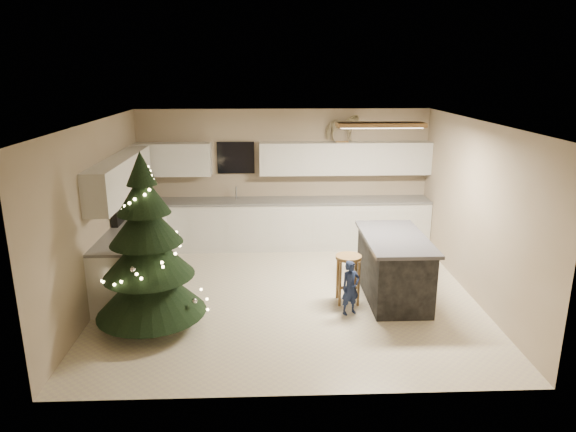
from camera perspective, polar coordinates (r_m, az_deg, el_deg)
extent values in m
plane|color=beige|center=(7.88, 0.10, -8.77)|extent=(5.50, 5.50, 0.00)
cube|color=tan|center=(9.86, -0.50, 4.28)|extent=(5.50, 0.02, 2.60)
cube|color=tan|center=(5.07, 1.30, -7.24)|extent=(5.50, 0.02, 2.60)
cube|color=tan|center=(7.82, -20.47, 0.13)|extent=(0.02, 5.00, 2.60)
cube|color=tan|center=(8.03, 20.12, 0.56)|extent=(0.02, 5.00, 2.60)
cube|color=silver|center=(7.19, 0.11, 10.40)|extent=(5.50, 5.00, 0.02)
cube|color=olive|center=(7.46, 10.26, 9.97)|extent=(1.25, 0.32, 0.06)
cube|color=white|center=(7.47, 10.24, 9.70)|extent=(1.15, 0.24, 0.02)
cube|color=silver|center=(9.78, -0.44, -0.96)|extent=(5.48, 0.60, 0.90)
cube|color=silver|center=(8.53, -16.79, -4.24)|extent=(0.60, 2.60, 0.90)
cube|color=slate|center=(9.64, -0.44, 1.69)|extent=(5.48, 0.62, 0.04)
cube|color=slate|center=(8.39, -16.98, -1.23)|extent=(0.62, 2.60, 0.04)
cube|color=silver|center=(9.77, -12.66, 6.16)|extent=(1.40, 0.35, 0.60)
cube|color=silver|center=(9.72, 6.36, 6.41)|extent=(3.20, 0.35, 0.60)
cube|color=silver|center=(8.35, -18.10, 4.14)|extent=(0.35, 2.60, 0.60)
cube|color=black|center=(9.77, -5.82, 6.47)|extent=(0.70, 0.04, 0.60)
cube|color=#99999E|center=(9.67, -5.78, 1.53)|extent=(0.55, 0.40, 0.06)
cylinder|color=#99999E|center=(9.73, -5.77, 2.59)|extent=(0.03, 0.03, 0.24)
cube|color=black|center=(8.80, -16.20, -3.57)|extent=(0.64, 0.75, 0.90)
cube|color=black|center=(8.69, -18.10, 0.17)|extent=(0.10, 0.75, 0.30)
cube|color=black|center=(7.82, 11.63, -5.73)|extent=(0.80, 1.60, 0.90)
cube|color=#3B3B42|center=(7.66, 11.83, -2.43)|extent=(0.90, 1.70, 0.05)
cylinder|color=olive|center=(7.45, 6.75, -4.56)|extent=(0.38, 0.38, 0.04)
cylinder|color=olive|center=(7.44, 5.80, -7.54)|extent=(0.04, 0.04, 0.68)
cylinder|color=olive|center=(7.49, 7.84, -7.48)|extent=(0.04, 0.04, 0.68)
cylinder|color=olive|center=(7.69, 5.52, -6.75)|extent=(0.04, 0.04, 0.68)
cylinder|color=olive|center=(7.73, 7.50, -6.70)|extent=(0.04, 0.04, 0.68)
cube|color=olive|center=(7.63, 6.63, -7.92)|extent=(0.29, 0.03, 0.03)
cylinder|color=#3F2816|center=(7.15, -14.82, -10.66)|extent=(0.13, 0.13, 0.31)
cone|color=black|center=(6.98, -15.06, -7.58)|extent=(1.42, 1.42, 0.73)
cone|color=black|center=(6.81, -15.34, -3.95)|extent=(1.17, 1.17, 0.63)
cone|color=black|center=(6.68, -15.60, -0.58)|extent=(0.92, 0.92, 0.57)
cone|color=black|center=(6.59, -15.84, 2.47)|extent=(0.67, 0.67, 0.52)
cone|color=black|center=(6.53, -16.05, 5.15)|extent=(0.38, 0.38, 0.42)
sphere|color=#FFD88C|center=(6.98, -8.84, -10.01)|extent=(0.04, 0.04, 0.04)
sphere|color=#FFD88C|center=(7.19, -9.13, -8.79)|extent=(0.04, 0.04, 0.04)
sphere|color=#FFD88C|center=(7.38, -10.05, -7.76)|extent=(0.04, 0.04, 0.04)
sphere|color=#FFD88C|center=(7.52, -11.43, -6.96)|extent=(0.04, 0.04, 0.04)
sphere|color=#FFD88C|center=(7.60, -13.09, -6.41)|extent=(0.04, 0.04, 0.04)
sphere|color=#FFD88C|center=(7.61, -14.86, -6.09)|extent=(0.04, 0.04, 0.04)
sphere|color=#FFD88C|center=(7.56, -16.56, -5.99)|extent=(0.04, 0.04, 0.04)
sphere|color=#FFD88C|center=(7.44, -18.05, -6.05)|extent=(0.04, 0.04, 0.04)
sphere|color=#FFD88C|center=(7.27, -19.17, -6.24)|extent=(0.04, 0.04, 0.04)
sphere|color=#FFD88C|center=(7.08, -19.81, -6.49)|extent=(0.04, 0.04, 0.04)
sphere|color=#FFD88C|center=(6.87, -19.89, -6.73)|extent=(0.04, 0.04, 0.04)
sphere|color=#FFD88C|center=(6.68, -19.39, -6.88)|extent=(0.04, 0.04, 0.04)
sphere|color=#FFD88C|center=(6.52, -18.37, -6.87)|extent=(0.04, 0.04, 0.04)
sphere|color=#FFD88C|center=(6.42, -16.97, -6.65)|extent=(0.04, 0.04, 0.04)
sphere|color=#FFD88C|center=(6.37, -15.42, -6.20)|extent=(0.04, 0.04, 0.04)
sphere|color=#FFD88C|center=(6.39, -13.95, -5.55)|extent=(0.04, 0.04, 0.04)
sphere|color=#FFD88C|center=(6.46, -12.78, -4.76)|extent=(0.04, 0.04, 0.04)
sphere|color=#FFD88C|center=(6.57, -12.05, -3.90)|extent=(0.04, 0.04, 0.04)
sphere|color=#FFD88C|center=(6.70, -11.80, -3.05)|extent=(0.04, 0.04, 0.04)
sphere|color=#FFD88C|center=(6.82, -12.00, -2.27)|extent=(0.04, 0.04, 0.04)
sphere|color=#FFD88C|center=(6.93, -12.59, -1.60)|extent=(0.04, 0.04, 0.04)
sphere|color=#FFD88C|center=(7.00, -13.45, -1.04)|extent=(0.04, 0.04, 0.04)
sphere|color=#FFD88C|center=(7.04, -14.46, -0.60)|extent=(0.04, 0.04, 0.04)
sphere|color=#FFD88C|center=(7.03, -15.49, -0.27)|extent=(0.04, 0.04, 0.04)
sphere|color=#FFD88C|center=(6.99, -16.45, -0.02)|extent=(0.04, 0.04, 0.04)
sphere|color=#FFD88C|center=(6.91, -17.23, 0.18)|extent=(0.04, 0.04, 0.04)
sphere|color=#FFD88C|center=(6.82, -17.76, 0.34)|extent=(0.04, 0.04, 0.04)
sphere|color=#FFD88C|center=(6.71, -18.00, 0.52)|extent=(0.04, 0.04, 0.04)
sphere|color=#FFD88C|center=(6.61, -17.94, 0.74)|extent=(0.04, 0.04, 0.04)
sphere|color=#FFD88C|center=(6.52, -17.62, 1.01)|extent=(0.04, 0.04, 0.04)
sphere|color=#FFD88C|center=(6.45, -17.10, 1.36)|extent=(0.04, 0.04, 0.04)
sphere|color=#FFD88C|center=(6.41, -16.49, 1.79)|extent=(0.04, 0.04, 0.04)
sphere|color=#FFD88C|center=(6.40, -15.89, 2.27)|extent=(0.04, 0.04, 0.04)
sphere|color=#FFD88C|center=(6.42, -15.39, 2.79)|extent=(0.04, 0.04, 0.04)
sphere|color=#FFD88C|center=(6.45, -15.05, 3.33)|extent=(0.04, 0.04, 0.04)
sphere|color=#FFD88C|center=(6.49, -14.91, 3.87)|extent=(0.04, 0.04, 0.04)
sphere|color=#FFD88C|center=(6.52, -14.94, 4.38)|extent=(0.04, 0.04, 0.04)
sphere|color=#FFD88C|center=(6.55, -15.12, 4.86)|extent=(0.04, 0.04, 0.04)
sphere|color=#FFD88C|center=(6.57, -15.39, 5.30)|extent=(0.04, 0.04, 0.04)
sphere|color=#FFD88C|center=(6.57, -15.68, 5.73)|extent=(0.04, 0.04, 0.04)
sphere|color=silver|center=(6.92, -9.91, -8.61)|extent=(0.07, 0.07, 0.07)
sphere|color=silver|center=(7.38, -16.79, -5.22)|extent=(0.07, 0.07, 0.07)
sphere|color=silver|center=(6.49, -17.23, -5.66)|extent=(0.07, 0.07, 0.07)
sphere|color=silver|center=(6.78, -12.66, -2.00)|extent=(0.07, 0.07, 0.07)
sphere|color=silver|center=(6.85, -16.96, 0.22)|extent=(0.07, 0.07, 0.07)
sphere|color=silver|center=(6.47, -16.09, 1.85)|extent=(0.07, 0.07, 0.07)
sphere|color=silver|center=(6.56, -15.61, 4.50)|extent=(0.07, 0.07, 0.07)
imported|color=#14203B|center=(7.22, 6.95, -7.92)|extent=(0.34, 0.29, 0.78)
cube|color=olive|center=(9.63, 6.05, 8.19)|extent=(0.23, 0.02, 0.02)
cube|color=olive|center=(9.70, 5.98, 8.25)|extent=(0.23, 0.02, 0.02)
imported|color=#C2AD91|center=(9.63, 6.06, 9.74)|extent=(0.60, 0.30, 0.50)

